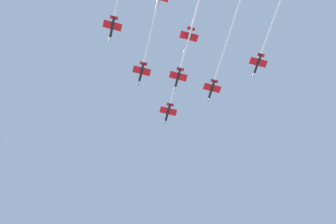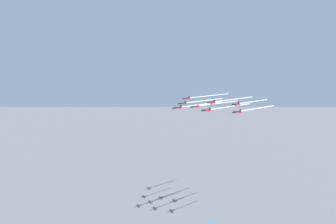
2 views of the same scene
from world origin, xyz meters
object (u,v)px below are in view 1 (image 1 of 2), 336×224
Objects in this scene: jet_lead at (176,83)px; jet_port_inner at (150,37)px; jet_center_rear at (273,20)px; jet_port_outer at (188,42)px; jet_starboard_inner at (222,56)px.

jet_lead is 24.28m from jet_port_inner.
jet_port_inner is 0.89× the size of jet_center_rear.
jet_lead is 0.95× the size of jet_port_outer.
jet_lead is 0.98× the size of jet_starboard_inner.
jet_port_outer is (10.67, 12.97, -0.27)m from jet_starboard_inner.
jet_lead reaches higher than jet_starboard_inner.
jet_center_rear reaches higher than jet_port_outer.
jet_center_rear is at bearing -48.49° from jet_lead.
jet_port_inner is at bearing 158.29° from jet_center_rear.
jet_center_rear is at bearing -21.71° from jet_port_inner.
jet_port_inner is 16.72m from jet_port_outer.
jet_port_inner is 33.22m from jet_starboard_inner.
jet_starboard_inner reaches higher than jet_port_inner.
jet_lead is at bearing 131.51° from jet_center_rear.
jet_lead is at bearing 90.00° from jet_port_outer.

